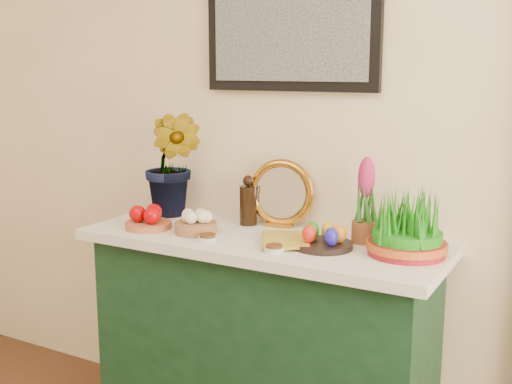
# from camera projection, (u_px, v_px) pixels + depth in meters

# --- Properties ---
(sideboard) EXTENTS (1.30, 0.45, 0.85)m
(sideboard) POSITION_uv_depth(u_px,v_px,m) (262.00, 350.00, 2.54)
(sideboard) COLOR #153C21
(sideboard) RESTS_ON ground
(tablecloth) EXTENTS (1.40, 0.55, 0.04)m
(tablecloth) POSITION_uv_depth(u_px,v_px,m) (262.00, 241.00, 2.45)
(tablecloth) COLOR silver
(tablecloth) RESTS_ON sideboard
(hyacinth_green) EXTENTS (0.33, 0.30, 0.60)m
(hyacinth_green) POSITION_uv_depth(u_px,v_px,m) (173.00, 147.00, 2.73)
(hyacinth_green) COLOR #286E21
(hyacinth_green) RESTS_ON tablecloth
(apple_bowl) EXTENTS (0.22, 0.22, 0.09)m
(apple_bowl) POSITION_uv_depth(u_px,v_px,m) (148.00, 219.00, 2.56)
(apple_bowl) COLOR #AC5C39
(apple_bowl) RESTS_ON tablecloth
(garlic_basket) EXTENTS (0.17, 0.17, 0.09)m
(garlic_basket) POSITION_uv_depth(u_px,v_px,m) (196.00, 224.00, 2.48)
(garlic_basket) COLOR #A87344
(garlic_basket) RESTS_ON tablecloth
(vinegar_cruet) EXTENTS (0.07, 0.07, 0.20)m
(vinegar_cruet) POSITION_uv_depth(u_px,v_px,m) (248.00, 203.00, 2.61)
(vinegar_cruet) COLOR black
(vinegar_cruet) RESTS_ON tablecloth
(mirror) EXTENTS (0.28, 0.11, 0.27)m
(mirror) POSITION_uv_depth(u_px,v_px,m) (281.00, 194.00, 2.58)
(mirror) COLOR #BF8222
(mirror) RESTS_ON tablecloth
(book) EXTENTS (0.24, 0.27, 0.03)m
(book) POSITION_uv_depth(u_px,v_px,m) (262.00, 239.00, 2.34)
(book) COLOR gold
(book) RESTS_ON tablecloth
(spice_dish_left) EXTENTS (0.07, 0.07, 0.03)m
(spice_dish_left) POSITION_uv_depth(u_px,v_px,m) (207.00, 238.00, 2.37)
(spice_dish_left) COLOR silver
(spice_dish_left) RESTS_ON tablecloth
(spice_dish_right) EXTENTS (0.07, 0.07, 0.03)m
(spice_dish_right) POSITION_uv_depth(u_px,v_px,m) (274.00, 249.00, 2.23)
(spice_dish_right) COLOR silver
(spice_dish_right) RESTS_ON tablecloth
(egg_plate) EXTENTS (0.27, 0.27, 0.09)m
(egg_plate) POSITION_uv_depth(u_px,v_px,m) (324.00, 239.00, 2.28)
(egg_plate) COLOR black
(egg_plate) RESTS_ON tablecloth
(hyacinth_pink) EXTENTS (0.10, 0.10, 0.32)m
(hyacinth_pink) POSITION_uv_depth(u_px,v_px,m) (366.00, 204.00, 2.33)
(hyacinth_pink) COLOR brown
(hyacinth_pink) RESTS_ON tablecloth
(wheatgrass_sabzeh) EXTENTS (0.28, 0.28, 0.22)m
(wheatgrass_sabzeh) POSITION_uv_depth(u_px,v_px,m) (407.00, 227.00, 2.19)
(wheatgrass_sabzeh) COLOR maroon
(wheatgrass_sabzeh) RESTS_ON tablecloth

